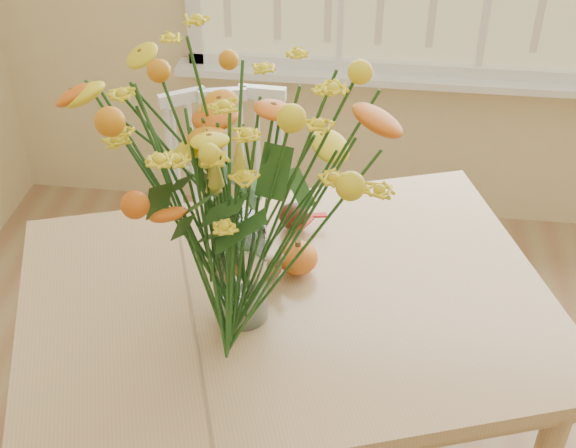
# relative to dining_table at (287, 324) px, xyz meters

# --- Properties ---
(dining_table) EXTENTS (1.59, 1.35, 0.72)m
(dining_table) POSITION_rel_dining_table_xyz_m (0.00, 0.00, 0.00)
(dining_table) COLOR tan
(dining_table) RESTS_ON floor
(windsor_chair) EXTENTS (0.50, 0.49, 0.89)m
(windsor_chair) POSITION_rel_dining_table_xyz_m (-0.29, 0.68, -0.13)
(windsor_chair) COLOR white
(windsor_chair) RESTS_ON floor
(flower_vase) EXTENTS (0.59, 0.59, 0.70)m
(flower_vase) POSITION_rel_dining_table_xyz_m (-0.10, -0.08, 0.51)
(flower_vase) COLOR white
(flower_vase) RESTS_ON dining_table
(pumpkin) EXTENTS (0.11, 0.11, 0.08)m
(pumpkin) POSITION_rel_dining_table_xyz_m (0.01, 0.11, 0.13)
(pumpkin) COLOR #C35716
(pumpkin) RESTS_ON dining_table
(turkey_figurine) EXTENTS (0.11, 0.10, 0.11)m
(turkey_figurine) POSITION_rel_dining_table_xyz_m (-0.06, 0.06, 0.14)
(turkey_figurine) COLOR #CCB78C
(turkey_figurine) RESTS_ON dining_table
(dark_gourd) EXTENTS (0.13, 0.11, 0.08)m
(dark_gourd) POSITION_rel_dining_table_xyz_m (-0.02, 0.30, 0.13)
(dark_gourd) COLOR #38160F
(dark_gourd) RESTS_ON dining_table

